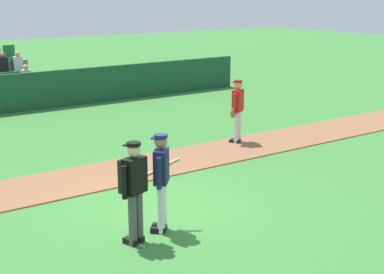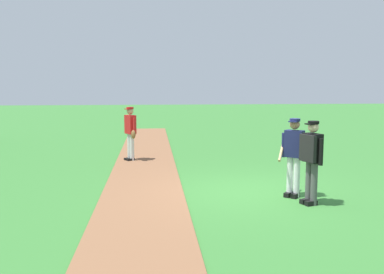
# 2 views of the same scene
# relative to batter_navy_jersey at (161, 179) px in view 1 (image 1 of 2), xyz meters

# --- Properties ---
(ground_plane) EXTENTS (80.00, 80.00, 0.00)m
(ground_plane) POSITION_rel_batter_navy_jersey_xyz_m (0.42, 0.84, -0.97)
(ground_plane) COLOR #387A33
(infield_dirt_path) EXTENTS (28.00, 1.87, 0.03)m
(infield_dirt_path) POSITION_rel_batter_navy_jersey_xyz_m (0.42, 3.35, -0.95)
(infield_dirt_path) COLOR brown
(infield_dirt_path) RESTS_ON ground
(batter_navy_jersey) EXTENTS (0.75, 0.68, 1.76)m
(batter_navy_jersey) POSITION_rel_batter_navy_jersey_xyz_m (0.00, 0.00, 0.00)
(batter_navy_jersey) COLOR white
(batter_navy_jersey) RESTS_ON ground
(umpire_home_plate) EXTENTS (0.56, 0.41, 1.76)m
(umpire_home_plate) POSITION_rel_batter_navy_jersey_xyz_m (-0.63, -0.17, 0.03)
(umpire_home_plate) COLOR #4C4C4C
(umpire_home_plate) RESTS_ON ground
(runner_red_jersey) EXTENTS (0.63, 0.44, 1.76)m
(runner_red_jersey) POSITION_rel_batter_navy_jersey_xyz_m (4.78, 3.82, -0.01)
(runner_red_jersey) COLOR silver
(runner_red_jersey) RESTS_ON ground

